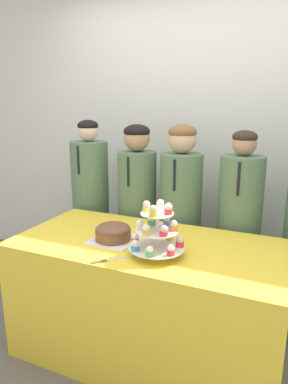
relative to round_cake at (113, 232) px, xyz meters
name	(u,v)px	position (x,y,z in m)	size (l,w,h in m)	color
wall_back	(199,131)	(0.20, 1.17, 0.53)	(9.00, 0.06, 2.70)	silver
table	(147,299)	(0.20, 0.06, -0.44)	(1.61, 0.79, 0.77)	yellow
round_cake	(113,232)	(0.00, 0.00, 0.00)	(0.26, 0.26, 0.11)	white
cake_knife	(108,260)	(0.11, -0.25, -0.05)	(0.20, 0.21, 0.01)	silver
cupcake_stand	(157,231)	(0.32, -0.08, 0.09)	(0.31, 0.31, 0.30)	silver
student_0	(91,213)	(-0.58, 0.66, -0.14)	(0.30, 0.31, 1.45)	#567556
student_1	(137,219)	(-0.15, 0.66, -0.14)	(0.30, 0.30, 1.43)	#567556
student_2	(180,225)	(0.21, 0.66, -0.14)	(0.31, 0.32, 1.43)	#567556
student_3	(238,237)	(0.64, 0.66, -0.16)	(0.30, 0.31, 1.40)	#567556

